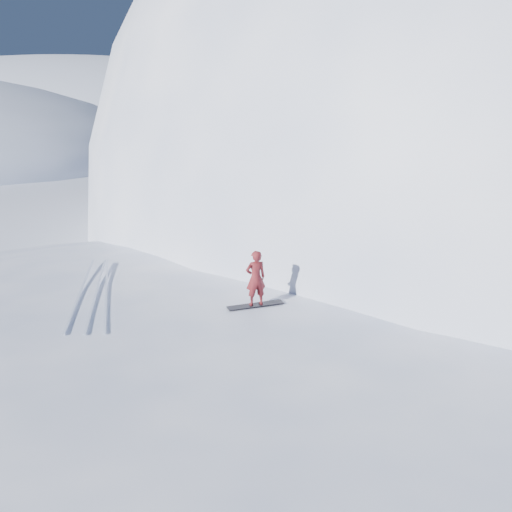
# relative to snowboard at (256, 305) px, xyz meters

# --- Properties ---
(ground) EXTENTS (400.00, 400.00, 0.00)m
(ground) POSITION_rel_snowboard_xyz_m (-3.05, -3.12, -2.41)
(ground) COLOR white
(ground) RESTS_ON ground
(near_ridge) EXTENTS (36.00, 28.00, 4.80)m
(near_ridge) POSITION_rel_snowboard_xyz_m (-2.05, -0.12, -2.41)
(near_ridge) COLOR white
(near_ridge) RESTS_ON ground
(peak_shoulder) EXTENTS (28.00, 24.00, 18.00)m
(peak_shoulder) POSITION_rel_snowboard_xyz_m (6.95, 16.88, -2.41)
(peak_shoulder) COLOR white
(peak_shoulder) RESTS_ON ground
(far_ridge_c) EXTENTS (140.00, 90.00, 36.00)m
(far_ridge_c) POSITION_rel_snowboard_xyz_m (-43.05, 106.88, -2.41)
(far_ridge_c) COLOR white
(far_ridge_c) RESTS_ON ground
(wind_bumps) EXTENTS (16.00, 14.40, 1.00)m
(wind_bumps) POSITION_rel_snowboard_xyz_m (-3.61, -1.00, -2.41)
(wind_bumps) COLOR white
(wind_bumps) RESTS_ON ground
(snowboard) EXTENTS (1.57, 0.81, 0.03)m
(snowboard) POSITION_rel_snowboard_xyz_m (0.00, 0.00, 0.00)
(snowboard) COLOR black
(snowboard) RESTS_ON near_ridge
(snowboarder) EXTENTS (0.65, 0.53, 1.52)m
(snowboarder) POSITION_rel_snowboard_xyz_m (0.00, 0.00, 0.77)
(snowboarder) COLOR maroon
(snowboarder) RESTS_ON snowboard
(board_tracks) EXTENTS (2.22, 5.89, 0.04)m
(board_tracks) POSITION_rel_snowboard_xyz_m (-4.74, 1.10, 0.01)
(board_tracks) COLOR silver
(board_tracks) RESTS_ON ground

